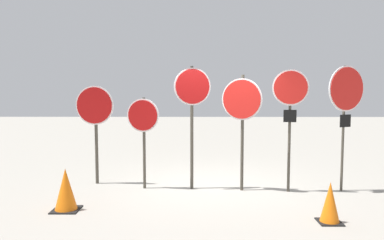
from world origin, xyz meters
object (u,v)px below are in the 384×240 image
object	(u,v)px
stop_sign_1	(143,122)
traffic_cone_0	(330,203)
stop_sign_2	(192,99)
stop_sign_3	(242,107)
stop_sign_4	(290,100)
stop_sign_0	(95,113)
stop_sign_5	(346,96)
traffic_cone_1	(66,190)

from	to	relation	value
stop_sign_1	traffic_cone_0	world-z (taller)	stop_sign_1
stop_sign_2	stop_sign_3	size ratio (longest dim) A/B	1.08
stop_sign_1	stop_sign_2	world-z (taller)	stop_sign_2
stop_sign_4	traffic_cone_0	size ratio (longest dim) A/B	3.81
stop_sign_0	stop_sign_5	bearing A→B (deg)	0.59
stop_sign_0	traffic_cone_1	bearing A→B (deg)	-85.10
stop_sign_3	stop_sign_4	xyz separation A→B (m)	(0.96, -0.10, 0.15)
stop_sign_1	traffic_cone_0	distance (m)	3.92
stop_sign_1	stop_sign_5	size ratio (longest dim) A/B	0.75
stop_sign_2	stop_sign_0	bearing A→B (deg)	155.75
stop_sign_1	stop_sign_5	xyz separation A→B (m)	(4.13, -0.16, 0.55)
stop_sign_2	traffic_cone_0	distance (m)	3.33
traffic_cone_0	traffic_cone_1	xyz separation A→B (m)	(-4.36, 0.57, 0.04)
stop_sign_0	stop_sign_1	bearing A→B (deg)	-12.92
stop_sign_4	stop_sign_1	bearing A→B (deg)	-174.05
stop_sign_5	traffic_cone_0	world-z (taller)	stop_sign_5
stop_sign_2	stop_sign_4	bearing A→B (deg)	-20.21
stop_sign_0	traffic_cone_0	xyz separation A→B (m)	(4.31, -2.37, -1.26)
stop_sign_0	traffic_cone_0	size ratio (longest dim) A/B	3.33
stop_sign_1	traffic_cone_1	size ratio (longest dim) A/B	2.61
stop_sign_1	stop_sign_4	world-z (taller)	stop_sign_4
stop_sign_3	traffic_cone_0	bearing A→B (deg)	-33.17
stop_sign_5	stop_sign_0	bearing A→B (deg)	149.68
stop_sign_1	traffic_cone_1	world-z (taller)	stop_sign_1
stop_sign_0	stop_sign_4	xyz separation A→B (m)	(4.10, -0.62, 0.30)
stop_sign_1	stop_sign_3	world-z (taller)	stop_sign_3
stop_sign_2	stop_sign_5	bearing A→B (deg)	-16.49
traffic_cone_0	stop_sign_1	bearing A→B (deg)	148.27
stop_sign_5	stop_sign_3	bearing A→B (deg)	155.04
stop_sign_3	stop_sign_4	distance (m)	0.97
stop_sign_0	stop_sign_3	xyz separation A→B (m)	(3.14, -0.53, 0.15)
stop_sign_1	stop_sign_4	xyz separation A→B (m)	(2.99, -0.23, 0.47)
stop_sign_4	stop_sign_0	bearing A→B (deg)	-178.29
stop_sign_4	traffic_cone_0	bearing A→B (deg)	-72.68
stop_sign_2	traffic_cone_1	size ratio (longest dim) A/B	3.49
stop_sign_0	stop_sign_4	bearing A→B (deg)	-2.06
stop_sign_1	stop_sign_3	size ratio (longest dim) A/B	0.80
stop_sign_2	traffic_cone_0	xyz separation A→B (m)	(2.18, -1.97, -1.56)
stop_sign_0	stop_sign_2	xyz separation A→B (m)	(2.13, -0.40, 0.30)
stop_sign_2	traffic_cone_0	world-z (taller)	stop_sign_2
stop_sign_2	stop_sign_5	size ratio (longest dim) A/B	1.00
stop_sign_2	stop_sign_4	size ratio (longest dim) A/B	1.03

